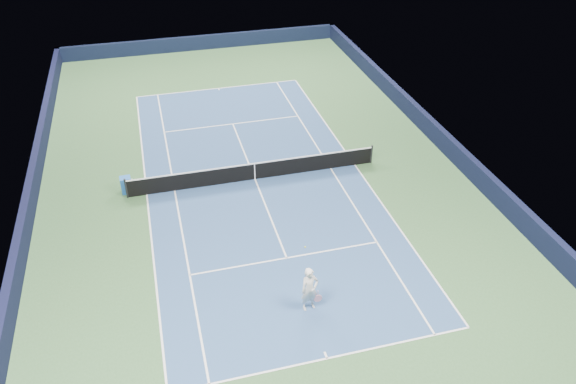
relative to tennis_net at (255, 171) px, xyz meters
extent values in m
plane|color=#325930|center=(0.00, 0.00, -0.50)|extent=(40.00, 40.00, 0.00)
cube|color=black|center=(0.00, 19.82, 0.05)|extent=(22.00, 0.35, 1.10)
cube|color=black|center=(10.82, 0.00, 0.05)|extent=(0.35, 40.00, 1.10)
cube|color=black|center=(-10.82, 0.00, 0.05)|extent=(0.35, 40.00, 1.10)
cube|color=navy|center=(0.00, 0.00, -0.50)|extent=(10.97, 23.77, 0.01)
cube|color=white|center=(0.00, 11.88, -0.50)|extent=(10.97, 0.08, 0.00)
cube|color=white|center=(0.00, -11.88, -0.50)|extent=(10.97, 0.08, 0.00)
cube|color=white|center=(5.49, 0.00, -0.50)|extent=(0.08, 23.77, 0.00)
cube|color=white|center=(-5.49, 0.00, -0.50)|extent=(0.08, 23.77, 0.00)
cube|color=white|center=(4.12, 0.00, -0.50)|extent=(0.08, 23.77, 0.00)
cube|color=white|center=(-4.12, 0.00, -0.50)|extent=(0.08, 23.77, 0.00)
cube|color=white|center=(0.00, 6.40, -0.50)|extent=(8.23, 0.08, 0.00)
cube|color=white|center=(0.00, -6.40, -0.50)|extent=(8.23, 0.08, 0.00)
cube|color=white|center=(0.00, 0.00, -0.50)|extent=(0.08, 12.80, 0.00)
cube|color=white|center=(0.00, 11.73, -0.50)|extent=(0.08, 0.30, 0.00)
cube|color=white|center=(0.00, -11.73, -0.50)|extent=(0.08, 0.30, 0.00)
cylinder|color=black|center=(-6.40, 0.00, 0.03)|extent=(0.10, 0.10, 1.07)
cylinder|color=black|center=(6.40, 0.00, 0.03)|extent=(0.10, 0.10, 1.07)
cube|color=black|center=(0.00, 0.00, -0.05)|extent=(12.80, 0.03, 0.91)
cube|color=white|center=(0.00, 0.00, 0.44)|extent=(12.80, 0.04, 0.06)
cube|color=white|center=(0.00, 0.00, -0.05)|extent=(0.05, 0.04, 0.91)
cube|color=#1E59B4|center=(-6.40, 0.49, -0.08)|extent=(0.55, 0.50, 0.86)
cube|color=white|center=(-6.11, 0.49, -0.05)|extent=(0.07, 0.38, 0.38)
imported|color=silver|center=(0.09, -9.40, 0.46)|extent=(0.77, 0.57, 1.91)
cylinder|color=#C6809F|center=(0.41, -9.45, 0.20)|extent=(0.03, 0.03, 0.32)
cylinder|color=black|center=(0.41, -9.45, -0.04)|extent=(0.32, 0.02, 0.32)
cylinder|color=pink|center=(0.41, -9.45, -0.04)|extent=(0.34, 0.03, 0.34)
sphere|color=yellow|center=(0.19, -8.40, 1.68)|extent=(0.07, 0.07, 0.07)
camera|label=1|loc=(-4.63, -23.94, 15.23)|focal=35.00mm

